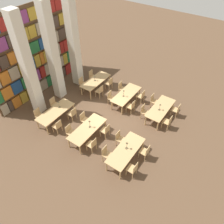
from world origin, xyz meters
TOP-DOWN VIEW (x-y plane):
  - ground_plane at (0.00, 0.00)m, footprint 40.00×40.00m
  - bookshelf_bank at (0.00, 5.35)m, footprint 7.11×0.35m
  - pillar_left at (-1.80, 3.96)m, footprint 0.56×0.56m
  - pillar_center at (0.00, 3.96)m, footprint 0.56×0.56m
  - pillar_right at (1.80, 3.96)m, footprint 0.56×0.56m
  - reading_table_0 at (-1.88, -2.35)m, footprint 2.30×0.92m
  - chair_0 at (-2.45, -3.10)m, footprint 0.42×0.40m
  - chair_1 at (-2.45, -1.61)m, footprint 0.42×0.40m
  - chair_2 at (-1.27, -3.10)m, footprint 0.42×0.40m
  - chair_3 at (-1.27, -1.61)m, footprint 0.42×0.40m
  - desk_lamp_0 at (-1.77, -2.33)m, footprint 0.14×0.14m
  - reading_table_1 at (1.85, -2.41)m, footprint 2.30×0.92m
  - chair_4 at (1.26, -3.15)m, footprint 0.42×0.40m
  - chair_5 at (1.26, -1.66)m, footprint 0.42×0.40m
  - chair_6 at (2.47, -3.15)m, footprint 0.42×0.40m
  - chair_7 at (2.47, -1.66)m, footprint 0.42×0.40m
  - desk_lamp_1 at (1.65, -2.41)m, footprint 0.14×0.14m
  - reading_table_2 at (-1.85, 0.06)m, footprint 2.30×0.92m
  - chair_8 at (-2.39, -0.68)m, footprint 0.42×0.40m
  - chair_9 at (-2.39, 0.81)m, footprint 0.42×0.40m
  - chair_10 at (-1.24, -0.68)m, footprint 0.42×0.40m
  - chair_11 at (-1.24, 0.81)m, footprint 0.42×0.40m
  - desk_lamp_2 at (-1.68, 0.02)m, footprint 0.14×0.14m
  - reading_table_3 at (1.81, -0.07)m, footprint 2.30×0.92m
  - chair_12 at (1.21, -0.81)m, footprint 0.42×0.40m
  - chair_13 at (1.21, 0.68)m, footprint 0.42×0.40m
  - chair_14 at (2.42, -0.81)m, footprint 0.42×0.40m
  - chair_15 at (2.42, 0.68)m, footprint 0.42×0.40m
  - desk_lamp_3 at (1.52, -0.05)m, footprint 0.14×0.14m
  - reading_table_4 at (-1.86, 2.41)m, footprint 2.30×0.92m
  - chair_16 at (-2.48, 1.67)m, footprint 0.42×0.40m
  - chair_17 at (-2.48, 3.16)m, footprint 0.42×0.40m
  - chair_18 at (-1.27, 1.67)m, footprint 0.42×0.40m
  - chair_19 at (-1.27, 3.16)m, footprint 0.42×0.40m
  - desk_lamp_4 at (-1.48, 2.45)m, footprint 0.14×0.14m
  - reading_table_5 at (1.88, 2.41)m, footprint 2.30×0.92m
  - chair_20 at (1.34, 1.66)m, footprint 0.42×0.40m
  - chair_21 at (1.34, 3.15)m, footprint 0.42×0.40m
  - chair_22 at (2.41, 1.66)m, footprint 0.42×0.40m
  - chair_23 at (2.41, 3.15)m, footprint 0.42×0.40m
  - desk_lamp_5 at (1.82, 2.43)m, footprint 0.14×0.14m

SIDE VIEW (x-z plane):
  - ground_plane at x=0.00m, z-range 0.00..0.00m
  - chair_0 at x=-2.45m, z-range 0.04..0.94m
  - chair_1 at x=-2.45m, z-range 0.04..0.94m
  - chair_2 at x=-1.27m, z-range 0.04..0.94m
  - chair_3 at x=-1.27m, z-range 0.04..0.94m
  - chair_4 at x=1.26m, z-range 0.04..0.94m
  - chair_5 at x=1.26m, z-range 0.04..0.94m
  - chair_6 at x=2.47m, z-range 0.04..0.94m
  - chair_7 at x=2.47m, z-range 0.04..0.94m
  - chair_8 at x=-2.39m, z-range 0.04..0.94m
  - chair_9 at x=-2.39m, z-range 0.04..0.94m
  - chair_10 at x=-1.24m, z-range 0.04..0.94m
  - chair_11 at x=-1.24m, z-range 0.04..0.94m
  - chair_12 at x=1.21m, z-range 0.04..0.94m
  - chair_13 at x=1.21m, z-range 0.04..0.94m
  - chair_14 at x=2.42m, z-range 0.04..0.94m
  - chair_15 at x=2.42m, z-range 0.04..0.94m
  - chair_16 at x=-2.48m, z-range 0.04..0.94m
  - chair_17 at x=-2.48m, z-range 0.04..0.94m
  - chair_18 at x=-1.27m, z-range 0.04..0.94m
  - chair_19 at x=-1.27m, z-range 0.04..0.94m
  - chair_20 at x=1.34m, z-range 0.04..0.94m
  - chair_21 at x=1.34m, z-range 0.04..0.94m
  - chair_22 at x=2.41m, z-range 0.04..0.94m
  - chair_23 at x=2.41m, z-range 0.04..0.94m
  - reading_table_0 at x=-1.88m, z-range 0.29..1.01m
  - reading_table_1 at x=1.85m, z-range 0.29..1.01m
  - reading_table_2 at x=-1.85m, z-range 0.29..1.01m
  - reading_table_3 at x=1.81m, z-range 0.29..1.01m
  - reading_table_4 at x=-1.86m, z-range 0.29..1.01m
  - reading_table_5 at x=1.88m, z-range 0.29..1.01m
  - desk_lamp_5 at x=1.82m, z-range 0.78..1.18m
  - desk_lamp_1 at x=1.65m, z-range 0.79..1.23m
  - desk_lamp_0 at x=-1.77m, z-range 0.80..1.25m
  - desk_lamp_4 at x=-1.48m, z-range 0.80..1.27m
  - desk_lamp_3 at x=1.52m, z-range 0.80..1.27m
  - desk_lamp_2 at x=-1.68m, z-range 0.80..1.28m
  - bookshelf_bank at x=0.00m, z-range -0.13..5.37m
  - pillar_left at x=-1.80m, z-range 0.00..6.00m
  - pillar_center at x=0.00m, z-range 0.00..6.00m
  - pillar_right at x=1.80m, z-range 0.00..6.00m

